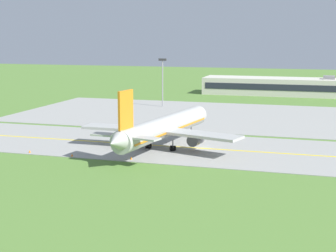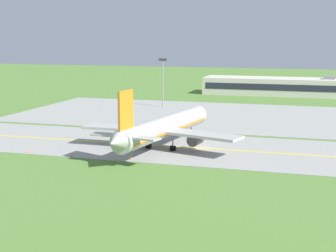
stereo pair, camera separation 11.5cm
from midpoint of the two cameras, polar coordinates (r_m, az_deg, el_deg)
name	(u,v)px [view 1 (the left image)]	position (r m, az deg, el deg)	size (l,w,h in m)	color
ground_plane	(201,149)	(100.37, 3.64, -2.51)	(500.00, 500.00, 0.00)	#517A33
taxiway_strip	(201,148)	(100.36, 3.64, -2.48)	(240.00, 28.00, 0.10)	gray
apron_pad	(274,118)	(139.69, 11.58, 0.87)	(140.00, 52.00, 0.10)	gray
taxiway_centreline	(201,148)	(100.35, 3.64, -2.45)	(220.00, 0.60, 0.01)	yellow
airplane_lead	(164,127)	(99.62, -0.49, -0.16)	(32.21, 39.59, 12.70)	#ADADA8
terminal_building	(292,87)	(194.07, 13.46, 4.22)	(63.93, 14.06, 7.39)	beige
apron_light_mast	(163,76)	(157.62, -0.63, 5.49)	(2.40, 0.50, 14.70)	gray
traffic_cone_near_edge	(72,155)	(95.11, -10.54, -3.18)	(0.44, 0.44, 0.60)	orange
traffic_cone_mid_edge	(131,158)	(91.38, -4.10, -3.57)	(0.44, 0.44, 0.60)	orange
traffic_cone_far_edge	(30,152)	(99.81, -14.99, -2.73)	(0.44, 0.44, 0.60)	orange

